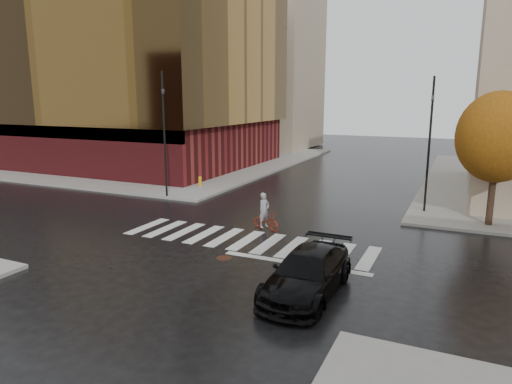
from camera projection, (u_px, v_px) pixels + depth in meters
ground at (241, 244)px, 20.12m from camera, size 120.00×120.00×0.00m
sidewalk_nw at (151, 159)px, 47.37m from camera, size 30.00×30.00×0.15m
crosswalk at (246, 240)px, 20.56m from camera, size 12.00×3.00×0.01m
office_glass at (118, 76)px, 43.43m from camera, size 27.00×19.00×16.00m
building_nw_far at (258, 66)px, 57.50m from camera, size 14.00×12.00×20.00m
tree_ne_a at (498, 137)px, 21.70m from camera, size 3.80×3.80×6.50m
sedan at (308, 273)px, 14.83m from camera, size 2.10×5.00×1.44m
cyclist at (265, 217)px, 22.19m from camera, size 1.69×1.09×1.81m
traffic_light_nw at (164, 125)px, 28.24m from camera, size 0.24×0.22×7.75m
traffic_light_ne at (430, 136)px, 24.44m from camera, size 0.16×0.19×7.28m
fire_hydrant at (200, 181)px, 32.28m from camera, size 0.25×0.25×0.71m
manhole at (224, 258)px, 18.30m from camera, size 0.80×0.80×0.01m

